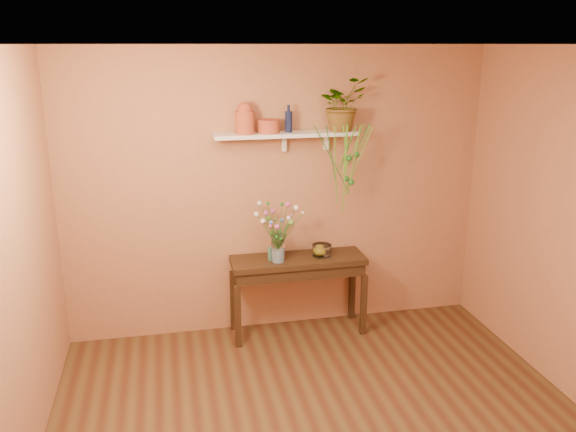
{
  "coord_description": "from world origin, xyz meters",
  "views": [
    {
      "loc": [
        -1.04,
        -3.28,
        2.7
      ],
      "look_at": [
        0.0,
        1.55,
        1.25
      ],
      "focal_mm": 36.6,
      "sensor_mm": 36.0,
      "label": 1
    }
  ],
  "objects_px": {
    "terracotta_jug": "(245,119)",
    "glass_bowl": "(322,251)",
    "sideboard": "(298,269)",
    "spider_plant": "(342,104)",
    "bouquet": "(278,221)",
    "glass_vase": "(278,250)",
    "blue_bottle": "(289,121)"
  },
  "relations": [
    {
      "from": "sideboard",
      "to": "glass_bowl",
      "type": "distance_m",
      "value": 0.28
    },
    {
      "from": "sideboard",
      "to": "spider_plant",
      "type": "relative_size",
      "value": 2.63
    },
    {
      "from": "terracotta_jug",
      "to": "glass_bowl",
      "type": "xyz_separation_m",
      "value": [
        0.7,
        -0.07,
        -1.25
      ]
    },
    {
      "from": "glass_vase",
      "to": "spider_plant",
      "type": "bearing_deg",
      "value": 13.57
    },
    {
      "from": "sideboard",
      "to": "blue_bottle",
      "type": "height_order",
      "value": "blue_bottle"
    },
    {
      "from": "glass_bowl",
      "to": "bouquet",
      "type": "bearing_deg",
      "value": -171.44
    },
    {
      "from": "terracotta_jug",
      "to": "glass_vase",
      "type": "relative_size",
      "value": 1.09
    },
    {
      "from": "spider_plant",
      "to": "glass_bowl",
      "type": "relative_size",
      "value": 2.63
    },
    {
      "from": "sideboard",
      "to": "bouquet",
      "type": "distance_m",
      "value": 0.55
    },
    {
      "from": "terracotta_jug",
      "to": "bouquet",
      "type": "relative_size",
      "value": 0.59
    },
    {
      "from": "spider_plant",
      "to": "glass_vase",
      "type": "height_order",
      "value": "spider_plant"
    },
    {
      "from": "blue_bottle",
      "to": "glass_bowl",
      "type": "relative_size",
      "value": 1.34
    },
    {
      "from": "terracotta_jug",
      "to": "blue_bottle",
      "type": "bearing_deg",
      "value": 4.45
    },
    {
      "from": "sideboard",
      "to": "spider_plant",
      "type": "xyz_separation_m",
      "value": [
        0.42,
        0.09,
        1.52
      ]
    },
    {
      "from": "terracotta_jug",
      "to": "spider_plant",
      "type": "xyz_separation_m",
      "value": [
        0.89,
        0.02,
        0.11
      ]
    },
    {
      "from": "glass_vase",
      "to": "glass_bowl",
      "type": "bearing_deg",
      "value": 8.15
    },
    {
      "from": "terracotta_jug",
      "to": "sideboard",
      "type": "bearing_deg",
      "value": -8.68
    },
    {
      "from": "blue_bottle",
      "to": "glass_bowl",
      "type": "bearing_deg",
      "value": -18.17
    },
    {
      "from": "spider_plant",
      "to": "glass_bowl",
      "type": "xyz_separation_m",
      "value": [
        -0.19,
        -0.09,
        -1.36
      ]
    },
    {
      "from": "sideboard",
      "to": "blue_bottle",
      "type": "relative_size",
      "value": 5.17
    },
    {
      "from": "terracotta_jug",
      "to": "glass_bowl",
      "type": "distance_m",
      "value": 1.44
    },
    {
      "from": "sideboard",
      "to": "glass_vase",
      "type": "bearing_deg",
      "value": -163.88
    },
    {
      "from": "terracotta_jug",
      "to": "bouquet",
      "type": "bearing_deg",
      "value": -27.11
    },
    {
      "from": "spider_plant",
      "to": "glass_vase",
      "type": "distance_m",
      "value": 1.45
    },
    {
      "from": "sideboard",
      "to": "glass_vase",
      "type": "relative_size",
      "value": 4.92
    },
    {
      "from": "glass_bowl",
      "to": "terracotta_jug",
      "type": "bearing_deg",
      "value": 174.45
    },
    {
      "from": "blue_bottle",
      "to": "spider_plant",
      "type": "relative_size",
      "value": 0.51
    },
    {
      "from": "blue_bottle",
      "to": "terracotta_jug",
      "type": "bearing_deg",
      "value": -175.55
    },
    {
      "from": "sideboard",
      "to": "bouquet",
      "type": "bearing_deg",
      "value": -163.19
    },
    {
      "from": "blue_bottle",
      "to": "spider_plant",
      "type": "bearing_deg",
      "value": -1.14
    },
    {
      "from": "bouquet",
      "to": "glass_bowl",
      "type": "distance_m",
      "value": 0.56
    },
    {
      "from": "sideboard",
      "to": "spider_plant",
      "type": "height_order",
      "value": "spider_plant"
    }
  ]
}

